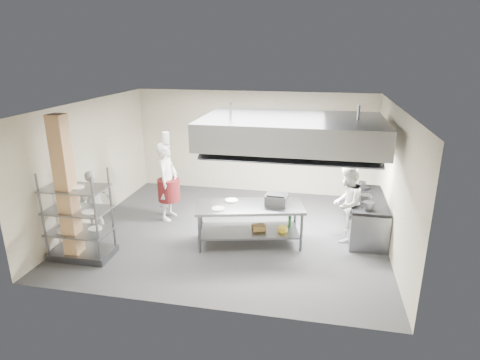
% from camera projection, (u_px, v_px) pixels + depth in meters
% --- Properties ---
extents(floor, '(7.00, 7.00, 0.00)m').
position_uv_depth(floor, '(232.00, 231.00, 9.56)').
color(floor, '#2C2C2E').
rests_on(floor, ground).
extents(ceiling, '(7.00, 7.00, 0.00)m').
position_uv_depth(ceiling, '(231.00, 105.00, 8.63)').
color(ceiling, silver).
rests_on(ceiling, wall_back).
extents(wall_back, '(7.00, 0.00, 7.00)m').
position_uv_depth(wall_back, '(253.00, 142.00, 11.89)').
color(wall_back, '#B2A88E').
rests_on(wall_back, ground).
extents(wall_left, '(0.00, 6.00, 6.00)m').
position_uv_depth(wall_left, '(91.00, 163.00, 9.75)').
color(wall_left, '#B2A88E').
rests_on(wall_left, ground).
extents(wall_right, '(0.00, 6.00, 6.00)m').
position_uv_depth(wall_right, '(393.00, 181.00, 8.44)').
color(wall_right, '#B2A88E').
rests_on(wall_right, ground).
extents(column, '(0.30, 0.30, 3.00)m').
position_uv_depth(column, '(66.00, 190.00, 7.87)').
color(column, tan).
rests_on(column, floor).
extents(exhaust_hood, '(4.00, 2.50, 0.60)m').
position_uv_depth(exhaust_hood, '(292.00, 131.00, 8.94)').
color(exhaust_hood, gray).
rests_on(exhaust_hood, ceiling).
extents(hood_strip_a, '(1.60, 0.12, 0.04)m').
position_uv_depth(hood_strip_a, '(252.00, 143.00, 9.21)').
color(hood_strip_a, white).
rests_on(hood_strip_a, exhaust_hood).
extents(hood_strip_b, '(1.60, 0.12, 0.04)m').
position_uv_depth(hood_strip_b, '(332.00, 147.00, 8.87)').
color(hood_strip_b, white).
rests_on(hood_strip_b, exhaust_hood).
extents(wall_shelf, '(1.50, 0.28, 0.04)m').
position_uv_depth(wall_shelf, '(315.00, 146.00, 11.40)').
color(wall_shelf, gray).
rests_on(wall_shelf, wall_back).
extents(island, '(2.49, 1.49, 0.91)m').
position_uv_depth(island, '(249.00, 224.00, 8.86)').
color(island, gray).
rests_on(island, floor).
extents(island_worktop, '(2.49, 1.49, 0.06)m').
position_uv_depth(island_worktop, '(250.00, 206.00, 8.73)').
color(island_worktop, gray).
rests_on(island_worktop, island).
extents(island_undershelf, '(2.28, 1.35, 0.04)m').
position_uv_depth(island_undershelf, '(249.00, 231.00, 8.91)').
color(island_undershelf, slate).
rests_on(island_undershelf, island).
extents(pass_rack, '(1.27, 0.76, 1.88)m').
position_uv_depth(pass_rack, '(78.00, 215.00, 8.14)').
color(pass_rack, slate).
rests_on(pass_rack, floor).
extents(cooking_range, '(0.80, 2.00, 0.84)m').
position_uv_depth(cooking_range, '(365.00, 217.00, 9.32)').
color(cooking_range, gray).
rests_on(cooking_range, floor).
extents(range_top, '(0.78, 1.96, 0.06)m').
position_uv_depth(range_top, '(367.00, 199.00, 9.18)').
color(range_top, black).
rests_on(range_top, cooking_range).
extents(chef_head, '(0.49, 0.73, 1.98)m').
position_uv_depth(chef_head, '(167.00, 181.00, 10.02)').
color(chef_head, white).
rests_on(chef_head, floor).
extents(chef_line, '(0.88, 1.00, 1.73)m').
position_uv_depth(chef_line, '(347.00, 204.00, 8.90)').
color(chef_line, white).
rests_on(chef_line, floor).
extents(chef_plating, '(0.64, 1.00, 1.59)m').
position_uv_depth(chef_plating, '(95.00, 204.00, 9.09)').
color(chef_plating, silver).
rests_on(chef_plating, floor).
extents(griddle, '(0.49, 0.39, 0.23)m').
position_uv_depth(griddle, '(276.00, 200.00, 8.72)').
color(griddle, slate).
rests_on(griddle, island_worktop).
extents(wicker_basket, '(0.34, 0.29, 0.12)m').
position_uv_depth(wicker_basket, '(259.00, 227.00, 8.87)').
color(wicker_basket, brown).
rests_on(wicker_basket, island_undershelf).
extents(stockpot, '(0.25, 0.25, 0.17)m').
position_uv_depth(stockpot, '(366.00, 198.00, 8.89)').
color(stockpot, gray).
rests_on(stockpot, range_top).
extents(plate_stack, '(0.28, 0.28, 0.05)m').
position_uv_depth(plate_stack, '(80.00, 230.00, 8.24)').
color(plate_stack, white).
rests_on(plate_stack, pass_rack).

